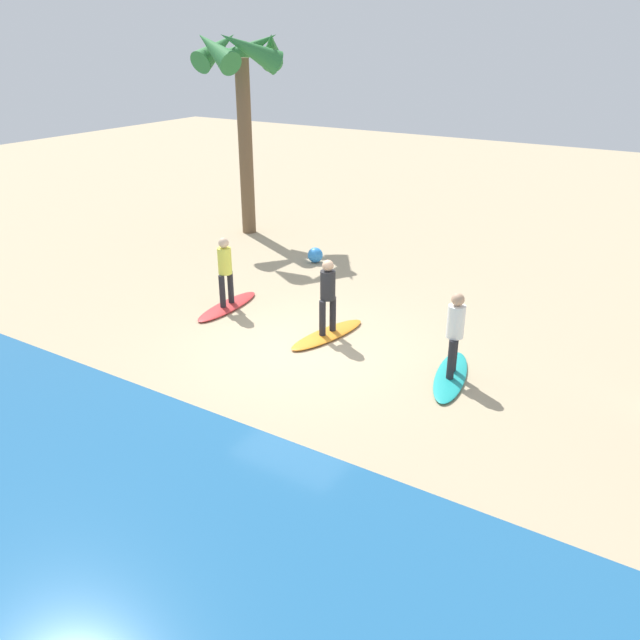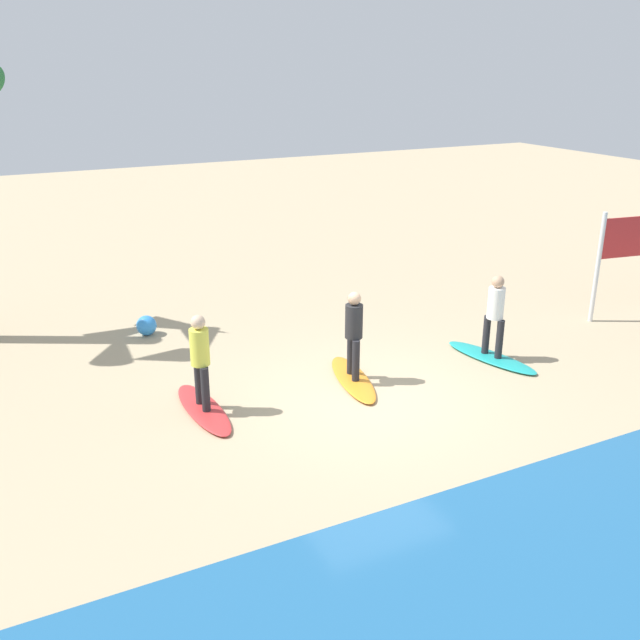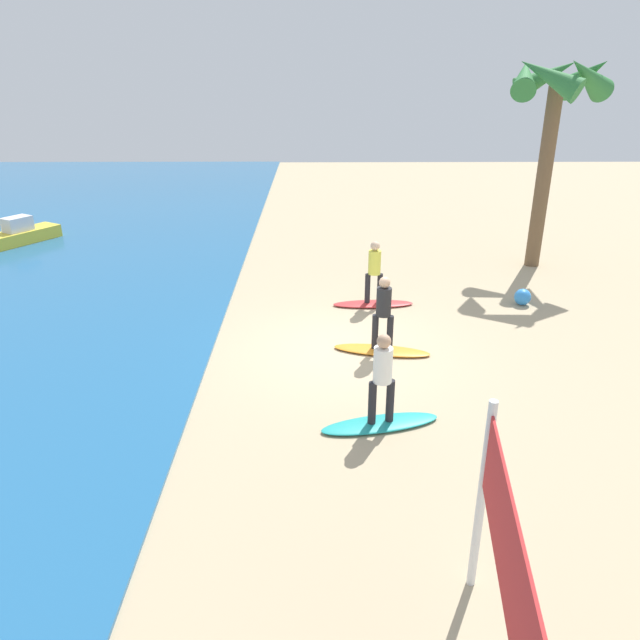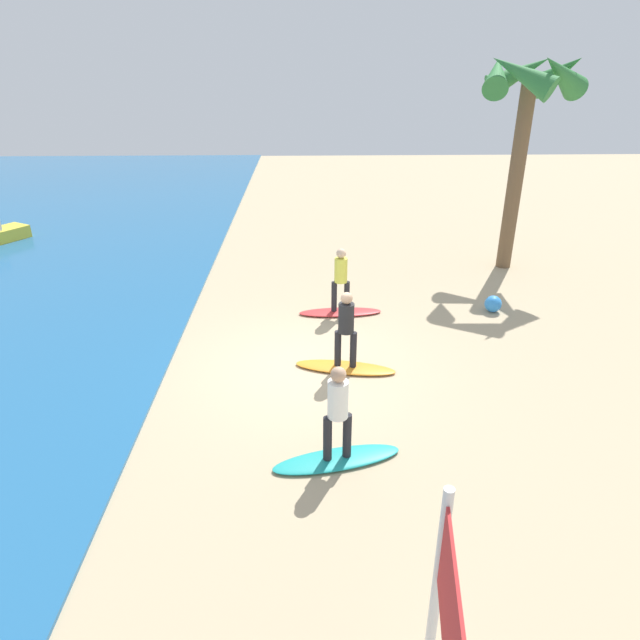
# 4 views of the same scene
# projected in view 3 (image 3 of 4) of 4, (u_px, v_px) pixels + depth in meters

# --- Properties ---
(ground_plane) EXTENTS (60.00, 60.00, 0.00)m
(ground_plane) POSITION_uv_depth(u_px,v_px,m) (349.00, 350.00, 13.08)
(ground_plane) COLOR tan
(surfboard_teal) EXTENTS (1.01, 2.17, 0.09)m
(surfboard_teal) POSITION_uv_depth(u_px,v_px,m) (380.00, 424.00, 10.23)
(surfboard_teal) COLOR teal
(surfboard_teal) RESTS_ON ground
(surfer_teal) EXTENTS (0.32, 0.45, 1.64)m
(surfer_teal) POSITION_uv_depth(u_px,v_px,m) (383.00, 373.00, 9.85)
(surfer_teal) COLOR #232328
(surfer_teal) RESTS_ON surfboard_teal
(surfboard_orange) EXTENTS (0.99, 2.17, 0.09)m
(surfboard_orange) POSITION_uv_depth(u_px,v_px,m) (382.00, 350.00, 12.94)
(surfboard_orange) COLOR orange
(surfboard_orange) RESTS_ON ground
(surfer_orange) EXTENTS (0.32, 0.45, 1.64)m
(surfer_orange) POSITION_uv_depth(u_px,v_px,m) (384.00, 308.00, 12.56)
(surfer_orange) COLOR #232328
(surfer_orange) RESTS_ON surfboard_orange
(surfboard_red) EXTENTS (0.64, 2.12, 0.09)m
(surfboard_red) POSITION_uv_depth(u_px,v_px,m) (373.00, 304.00, 15.56)
(surfboard_red) COLOR red
(surfboard_red) RESTS_ON ground
(surfer_red) EXTENTS (0.32, 0.46, 1.64)m
(surfer_red) POSITION_uv_depth(u_px,v_px,m) (374.00, 268.00, 15.18)
(surfer_red) COLOR #232328
(surfer_red) RESTS_ON surfboard_red
(palm_tree) EXTENTS (2.88, 3.03, 6.27)m
(palm_tree) POSITION_uv_depth(u_px,v_px,m) (555.00, 97.00, 16.95)
(palm_tree) COLOR brown
(palm_tree) RESTS_ON ground
(beach_ball) EXTENTS (0.43, 0.43, 0.43)m
(beach_ball) POSITION_uv_depth(u_px,v_px,m) (523.00, 297.00, 15.55)
(beach_ball) COLOR #338CE5
(beach_ball) RESTS_ON ground
(boat_yellow) EXTENTS (2.86, 2.22, 0.94)m
(boat_yellow) POSITION_uv_depth(u_px,v_px,m) (19.00, 234.00, 20.98)
(boat_yellow) COLOR yellow
(boat_yellow) RESTS_ON ocean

